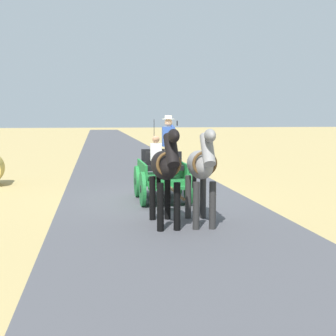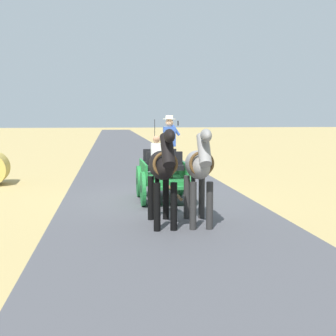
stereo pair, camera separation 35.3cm
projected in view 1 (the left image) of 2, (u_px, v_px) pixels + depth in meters
name	position (u px, v px, depth m)	size (l,w,h in m)	color
ground_plane	(156.00, 200.00, 13.31)	(200.00, 200.00, 0.00)	tan
road_surface	(156.00, 200.00, 13.31)	(5.60, 160.00, 0.01)	#4C4C51
horse_drawn_carriage	(162.00, 173.00, 13.02)	(1.44, 4.50, 2.50)	#1E7233
horse_near_side	(201.00, 167.00, 10.07)	(0.63, 2.13, 2.21)	gray
horse_off_side	(165.00, 168.00, 9.93)	(0.61, 2.13, 2.21)	black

